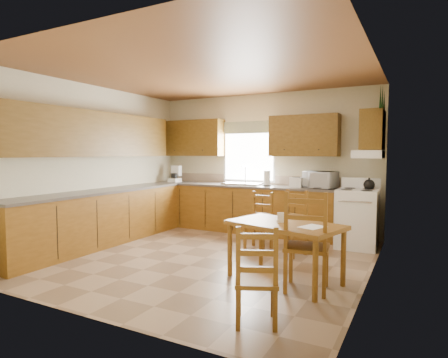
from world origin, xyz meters
The scene contains 35 objects.
floor centered at (0.00, 0.00, 0.00)m, with size 4.50×4.50×0.00m, color #8C7156.
ceiling centered at (0.00, 0.00, 2.70)m, with size 4.50×4.50×0.00m, color brown.
wall_left centered at (-2.25, 0.00, 1.35)m, with size 4.50×4.50×0.00m, color beige.
wall_right centered at (2.25, 0.00, 1.35)m, with size 4.50×4.50×0.00m, color beige.
wall_back centered at (0.00, 2.25, 1.35)m, with size 4.50×4.50×0.00m, color beige.
wall_front centered at (0.00, -2.25, 1.35)m, with size 4.50×4.50×0.00m, color beige.
lower_cab_back centered at (-0.38, 1.95, 0.44)m, with size 3.75×0.60×0.88m, color brown.
lower_cab_left centered at (-1.95, -0.15, 0.44)m, with size 0.60×3.60×0.88m, color brown.
counter_back centered at (-0.38, 1.95, 0.90)m, with size 3.75×0.63×0.04m, color #524B45.
counter_left centered at (-1.95, -0.15, 0.90)m, with size 0.63×3.60×0.04m, color #524B45.
backsplash centered at (-0.38, 2.24, 1.01)m, with size 3.75×0.01×0.18m, color gray.
upper_cab_back_left centered at (-1.55, 2.08, 1.85)m, with size 1.41×0.33×0.75m, color brown.
upper_cab_back_right centered at (0.86, 2.08, 1.85)m, with size 1.25×0.33×0.75m, color brown.
upper_cab_left centered at (-2.08, -0.15, 1.85)m, with size 0.33×3.60×0.75m, color brown.
upper_cab_stove centered at (2.08, 1.65, 1.90)m, with size 0.33×0.62×0.62m, color brown.
range_hood centered at (2.03, 1.65, 1.52)m, with size 0.44×0.62×0.12m, color white.
window_frame centered at (-0.30, 2.22, 1.55)m, with size 1.13×0.02×1.18m, color white.
window_pane centered at (-0.30, 2.21, 1.55)m, with size 1.05×0.01×1.10m, color white.
window_valance centered at (-0.30, 2.19, 2.05)m, with size 1.19×0.01×0.24m, color #3F5733.
sink_basin centered at (-0.30, 1.95, 0.94)m, with size 0.75×0.45×0.04m, color silver.
pine_decal_a centered at (2.21, 1.33, 2.38)m, with size 0.22×0.22×0.36m, color #133A16.
pine_decal_b centered at (2.21, 1.65, 2.42)m, with size 0.22×0.22×0.36m, color #133A16.
pine_decal_c centered at (2.21, 1.97, 2.38)m, with size 0.22×0.22×0.36m, color #133A16.
stove centered at (1.88, 1.68, 0.47)m, with size 0.63×0.65×0.93m, color white.
coffeemaker centered at (-1.89, 1.91, 1.07)m, with size 0.18×0.21×0.30m, color white.
paper_towel centered at (0.21, 1.91, 1.06)m, with size 0.12×0.12×0.29m, color white.
toaster centered at (0.79, 1.88, 1.01)m, with size 0.22×0.14×0.18m, color white.
microwave centered at (1.20, 1.95, 1.07)m, with size 0.49×0.36×0.30m, color white.
dining_table centered at (1.35, -0.42, 0.35)m, with size 1.32×0.75×0.71m, color brown.
chair_near_left centered at (1.49, -1.62, 0.45)m, with size 0.38×0.36×0.91m, color brown.
chair_near_right centered at (1.67, -0.59, 0.56)m, with size 0.47×0.45×1.12m, color brown.
chair_far_left centered at (0.49, 0.83, 0.45)m, with size 0.38×0.36×0.90m, color brown.
chair_far_right centered at (1.05, 0.74, 0.48)m, with size 0.41×0.39×0.97m, color brown.
table_paper centered at (1.71, -0.51, 0.71)m, with size 0.22×0.29×0.00m, color white.
table_card centered at (1.30, -0.41, 0.77)m, with size 0.09×0.02×0.12m, color white.
Camera 1 is at (2.77, -4.67, 1.54)m, focal length 30.00 mm.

